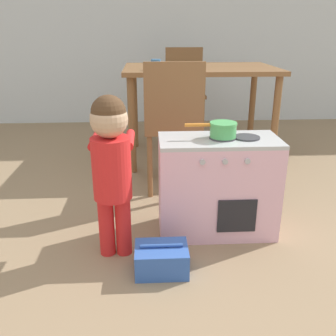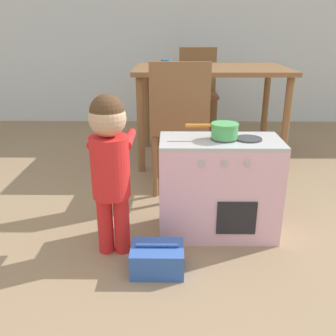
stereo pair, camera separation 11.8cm
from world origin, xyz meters
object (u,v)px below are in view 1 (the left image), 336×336
object	(u,v)px
toy_pot	(223,129)
cup_on_table	(156,65)
child_figure	(111,158)
dining_chair_far	(185,90)
dining_chair_near	(173,124)
play_kitchen	(217,186)
toy_basket	(162,259)
dining_table	(199,79)

from	to	relation	value
toy_pot	cup_on_table	size ratio (longest dim) A/B	3.46
child_figure	cup_on_table	world-z (taller)	cup_on_table
toy_pot	dining_chair_far	bearing A→B (deg)	90.11
child_figure	dining_chair_near	xyz separation A→B (m)	(0.34, 0.76, -0.03)
dining_chair_near	cup_on_table	distance (m)	0.60
play_kitchen	child_figure	bearing A→B (deg)	-160.30
play_kitchen	child_figure	world-z (taller)	child_figure
play_kitchen	dining_chair_far	bearing A→B (deg)	89.76
toy_basket	dining_chair_near	world-z (taller)	dining_chair_near
toy_pot	dining_table	xyz separation A→B (m)	(0.05, 1.28, 0.08)
dining_chair_far	dining_chair_near	bearing A→B (deg)	81.33
play_kitchen	toy_basket	world-z (taller)	play_kitchen
child_figure	cup_on_table	distance (m)	1.31
child_figure	toy_basket	xyz separation A→B (m)	(0.23, -0.17, -0.45)
dining_table	cup_on_table	distance (m)	0.45
dining_table	cup_on_table	size ratio (longest dim) A/B	15.81
toy_pot	cup_on_table	distance (m)	1.12
child_figure	dining_table	distance (m)	1.60
toy_basket	dining_chair_near	size ratio (longest dim) A/B	0.28
child_figure	dining_chair_far	distance (m)	2.23
child_figure	dining_table	bearing A→B (deg)	67.60
toy_pot	child_figure	bearing A→B (deg)	-160.64
child_figure	dining_chair_far	xyz separation A→B (m)	(0.55, 2.16, -0.03)
cup_on_table	dining_chair_far	bearing A→B (deg)	71.05
dining_chair_far	cup_on_table	world-z (taller)	dining_chair_far
dining_table	child_figure	bearing A→B (deg)	-112.40
toy_pot	dining_chair_far	distance (m)	1.96
child_figure	cup_on_table	xyz separation A→B (m)	(0.24, 1.25, 0.30)
toy_basket	dining_table	world-z (taller)	dining_table
toy_pot	toy_basket	distance (m)	0.72
play_kitchen	toy_pot	xyz separation A→B (m)	(0.01, 0.00, 0.32)
child_figure	cup_on_table	size ratio (longest dim) A/B	10.37
play_kitchen	dining_chair_near	distance (m)	0.64
dining_table	dining_chair_far	bearing A→B (deg)	94.48
dining_chair_near	cup_on_table	bearing A→B (deg)	101.29
dining_chair_near	toy_pot	bearing A→B (deg)	-68.90
dining_chair_far	child_figure	bearing A→B (deg)	75.61
cup_on_table	toy_pot	bearing A→B (deg)	-73.35
toy_pot	dining_chair_far	world-z (taller)	dining_chair_far
toy_basket	cup_on_table	size ratio (longest dim) A/B	3.18
play_kitchen	dining_table	world-z (taller)	dining_table
play_kitchen	toy_basket	size ratio (longest dim) A/B	2.55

